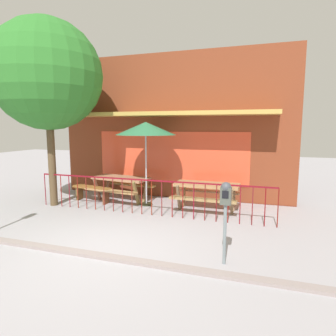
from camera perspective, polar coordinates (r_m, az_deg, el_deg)
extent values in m
plane|color=#9F9CA3|center=(6.19, -12.10, -14.55)|extent=(40.00, 40.00, 0.00)
cube|color=#4E1D16|center=(10.19, 0.88, -5.35)|extent=(7.89, 0.54, 0.01)
cube|color=brown|center=(9.91, 0.91, 8.03)|extent=(7.89, 0.50, 4.72)
cube|color=#E54C2D|center=(9.72, 0.44, 2.07)|extent=(5.13, 0.02, 1.70)
cube|color=gold|center=(9.23, -0.44, 10.49)|extent=(6.70, 0.95, 0.12)
cube|color=maroon|center=(7.82, -4.23, -2.37)|extent=(6.62, 0.04, 0.04)
cylinder|color=maroon|center=(9.65, -22.77, -3.86)|extent=(0.02, 0.02, 0.95)
cylinder|color=maroon|center=(9.46, -21.44, -4.02)|extent=(0.02, 0.02, 0.95)
cylinder|color=maroon|center=(9.29, -20.06, -4.17)|extent=(0.02, 0.02, 0.95)
cylinder|color=maroon|center=(9.11, -18.63, -4.33)|extent=(0.02, 0.02, 0.95)
cylinder|color=maroon|center=(8.95, -17.15, -4.49)|extent=(0.02, 0.02, 0.95)
cylinder|color=maroon|center=(8.79, -15.61, -4.65)|extent=(0.02, 0.02, 0.95)
cylinder|color=maroon|center=(8.63, -14.01, -4.82)|extent=(0.02, 0.02, 0.95)
cylinder|color=maroon|center=(8.48, -12.35, -4.99)|extent=(0.02, 0.02, 0.95)
cylinder|color=maroon|center=(8.34, -10.64, -5.16)|extent=(0.02, 0.02, 0.95)
cylinder|color=maroon|center=(8.21, -8.87, -5.33)|extent=(0.02, 0.02, 0.95)
cylinder|color=maroon|center=(8.09, -7.04, -5.50)|extent=(0.02, 0.02, 0.95)
cylinder|color=maroon|center=(7.97, -5.15, -5.67)|extent=(0.02, 0.02, 0.95)
cylinder|color=maroon|center=(7.87, -3.21, -5.84)|extent=(0.02, 0.02, 0.95)
cylinder|color=maroon|center=(7.77, -1.22, -6.00)|extent=(0.02, 0.02, 0.95)
cylinder|color=maroon|center=(7.68, 0.82, -6.17)|extent=(0.02, 0.02, 0.95)
cylinder|color=maroon|center=(7.60, 2.90, -6.32)|extent=(0.02, 0.02, 0.95)
cylinder|color=maroon|center=(7.54, 5.03, -6.48)|extent=(0.02, 0.02, 0.95)
cylinder|color=maroon|center=(7.48, 7.19, -6.62)|extent=(0.02, 0.02, 0.95)
cylinder|color=maroon|center=(7.43, 9.39, -6.76)|extent=(0.02, 0.02, 0.95)
cylinder|color=maroon|center=(7.40, 11.61, -6.89)|extent=(0.02, 0.02, 0.95)
cylinder|color=maroon|center=(7.37, 13.85, -7.01)|extent=(0.02, 0.02, 0.95)
cylinder|color=maroon|center=(7.36, 16.10, -7.12)|extent=(0.02, 0.02, 0.95)
cylinder|color=maroon|center=(7.36, 18.36, -7.22)|extent=(0.02, 0.02, 0.95)
cylinder|color=maroon|center=(7.37, 20.61, -7.31)|extent=(0.02, 0.02, 0.95)
cube|color=#A47051|center=(9.42, -9.15, -1.96)|extent=(1.89, 1.00, 0.07)
cube|color=#A47848|center=(9.05, -11.12, -4.37)|extent=(1.82, 0.51, 0.05)
cube|color=olive|center=(9.93, -7.28, -3.18)|extent=(1.82, 0.51, 0.05)
cube|color=#895A46|center=(9.72, -13.62, -4.01)|extent=(0.12, 0.36, 0.78)
cube|color=#896045|center=(10.15, -11.60, -3.44)|extent=(0.12, 0.36, 0.78)
cube|color=olive|center=(8.87, -6.23, -4.98)|extent=(0.12, 0.36, 0.78)
cube|color=olive|center=(9.33, -4.39, -4.30)|extent=(0.12, 0.36, 0.78)
cube|color=#A4774C|center=(8.33, 7.53, -3.24)|extent=(1.81, 0.78, 0.07)
cube|color=#9D7C4C|center=(7.87, 6.71, -6.14)|extent=(1.80, 0.28, 0.05)
cube|color=#A37650|center=(8.92, 8.19, -4.47)|extent=(1.80, 0.28, 0.05)
cube|color=#7C6145|center=(8.32, 2.09, -5.81)|extent=(0.07, 0.35, 0.78)
cube|color=olive|center=(8.84, 3.14, -4.98)|extent=(0.07, 0.35, 0.78)
cube|color=#7F6547|center=(8.04, 12.29, -6.49)|extent=(0.07, 0.35, 0.78)
cube|color=#8E694A|center=(8.58, 12.72, -5.58)|extent=(0.07, 0.35, 0.78)
cylinder|color=black|center=(9.00, -4.21, -7.01)|extent=(0.36, 0.36, 0.05)
cylinder|color=#AEB1BC|center=(8.77, -4.29, 0.58)|extent=(0.04, 0.04, 2.45)
cone|color=#2D7048|center=(8.70, -4.36, 7.68)|extent=(1.78, 1.78, 0.38)
cube|color=brown|center=(9.59, -14.55, -3.71)|extent=(1.44, 0.58, 0.06)
cube|color=brown|center=(10.03, -16.83, -4.61)|extent=(0.08, 0.29, 0.45)
cube|color=brown|center=(9.27, -11.98, -5.46)|extent=(0.08, 0.29, 0.45)
cylinder|color=slate|center=(5.23, 10.97, -12.58)|extent=(0.06, 0.06, 1.06)
cube|color=#4A4F47|center=(5.03, 11.18, -5.32)|extent=(0.18, 0.14, 0.30)
sphere|color=#464951|center=(5.00, 11.22, -3.66)|extent=(0.17, 0.17, 0.17)
cube|color=black|center=(4.95, 11.08, -5.11)|extent=(0.11, 0.01, 0.13)
cylinder|color=brown|center=(9.37, -21.69, 2.08)|extent=(0.22, 0.22, 2.96)
sphere|color=#2E762A|center=(9.44, -22.46, 16.37)|extent=(3.14, 3.14, 3.14)
cube|color=gray|center=(5.81, -14.64, -16.22)|extent=(11.04, 0.20, 0.11)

